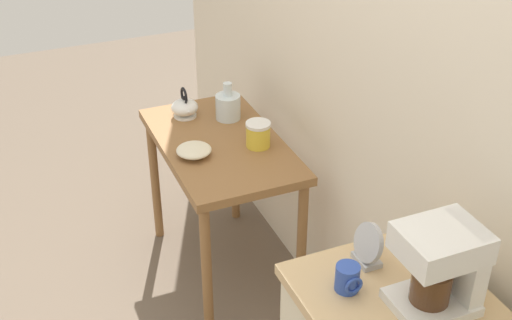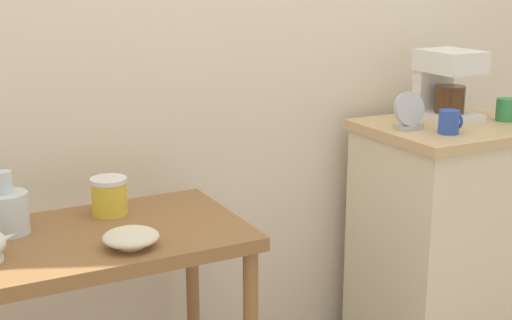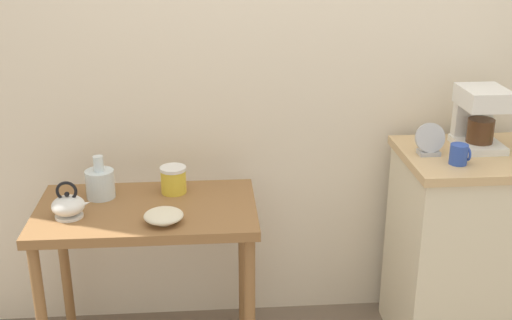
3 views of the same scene
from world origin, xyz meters
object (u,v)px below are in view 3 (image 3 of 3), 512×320
canister_enamel (173,180)px  glass_carafe_vase (100,183)px  mug_blue (459,154)px  teakettle (69,206)px  coffee_maker (479,114)px  bowl_stoneware (164,216)px  table_clock (430,141)px

canister_enamel → glass_carafe_vase: bearing=-174.9°
mug_blue → canister_enamel: bearing=169.6°
teakettle → canister_enamel: bearing=28.0°
glass_carafe_vase → canister_enamel: 0.30m
glass_carafe_vase → coffee_maker: size_ratio=0.70×
canister_enamel → mug_blue: size_ratio=1.41×
bowl_stoneware → canister_enamel: 0.29m
mug_blue → table_clock: size_ratio=0.61×
teakettle → coffee_maker: 1.71m
bowl_stoneware → teakettle: 0.38m
table_clock → canister_enamel: bearing=174.9°
teakettle → glass_carafe_vase: size_ratio=0.86×
glass_carafe_vase → teakettle: bearing=-117.4°
mug_blue → glass_carafe_vase: bearing=172.8°
glass_carafe_vase → canister_enamel: (0.30, 0.03, -0.01)m
glass_carafe_vase → mug_blue: 1.46m
bowl_stoneware → canister_enamel: (0.03, 0.29, 0.03)m
bowl_stoneware → mug_blue: (1.16, 0.08, 0.19)m
mug_blue → teakettle: bearing=-179.9°
teakettle → coffee_maker: coffee_maker is taller
teakettle → mug_blue: size_ratio=1.92×
bowl_stoneware → teakettle: teakettle is taller
canister_enamel → bowl_stoneware: bearing=-95.3°
bowl_stoneware → table_clock: table_clock is taller
mug_blue → table_clock: (-0.08, 0.11, 0.02)m
bowl_stoneware → teakettle: bearing=168.1°
glass_carafe_vase → table_clock: bearing=-2.8°
mug_blue → table_clock: table_clock is taller
teakettle → table_clock: bearing=4.6°
teakettle → mug_blue: bearing=0.1°
glass_carafe_vase → bowl_stoneware: bearing=-43.7°
glass_carafe_vase → mug_blue: bearing=-7.2°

